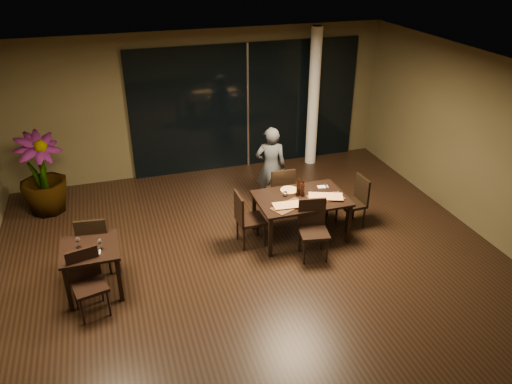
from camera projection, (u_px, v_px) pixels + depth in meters
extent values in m
plane|color=black|center=(259.00, 272.00, 7.72)|extent=(8.00, 8.00, 0.00)
cube|color=#463E25|center=(200.00, 103.00, 10.45)|extent=(8.00, 0.10, 3.00)
cube|color=#463E25|center=(496.00, 152.00, 8.09)|extent=(0.10, 8.00, 3.00)
cube|color=silver|center=(259.00, 79.00, 6.32)|extent=(8.00, 8.00, 0.04)
cube|color=black|center=(247.00, 107.00, 10.71)|extent=(5.00, 0.06, 2.70)
cylinder|color=white|center=(314.00, 98.00, 10.75)|extent=(0.24, 0.24, 3.00)
cube|color=black|center=(301.00, 198.00, 8.32)|extent=(1.50, 1.00, 0.04)
cube|color=black|center=(270.00, 238.00, 7.94)|extent=(0.06, 0.06, 0.71)
cube|color=black|center=(349.00, 224.00, 8.30)|extent=(0.06, 0.06, 0.71)
cube|color=black|center=(254.00, 212.00, 8.68)|extent=(0.06, 0.06, 0.71)
cube|color=black|center=(327.00, 200.00, 9.05)|extent=(0.06, 0.06, 0.71)
cube|color=black|center=(90.00, 249.00, 7.00)|extent=(0.80, 0.80, 0.04)
cube|color=black|center=(68.00, 289.00, 6.79)|extent=(0.06, 0.06, 0.71)
cube|color=black|center=(119.00, 280.00, 6.97)|extent=(0.06, 0.06, 0.71)
cube|color=black|center=(69.00, 261.00, 7.37)|extent=(0.06, 0.06, 0.71)
cube|color=black|center=(116.00, 254.00, 7.55)|extent=(0.06, 0.06, 0.71)
cube|color=black|center=(280.00, 191.00, 9.17)|extent=(0.47, 0.47, 0.05)
cylinder|color=black|center=(286.00, 196.00, 9.47)|extent=(0.04, 0.04, 0.45)
cylinder|color=black|center=(268.00, 198.00, 9.40)|extent=(0.04, 0.04, 0.45)
cylinder|color=black|center=(292.00, 205.00, 9.16)|extent=(0.04, 0.04, 0.45)
cylinder|color=black|center=(273.00, 207.00, 9.09)|extent=(0.04, 0.04, 0.45)
cube|color=black|center=(283.00, 183.00, 8.89)|extent=(0.44, 0.07, 0.50)
cube|color=black|center=(314.00, 233.00, 7.88)|extent=(0.52, 0.52, 0.05)
cylinder|color=black|center=(304.00, 252.00, 7.81)|extent=(0.04, 0.04, 0.45)
cylinder|color=black|center=(327.00, 250.00, 7.85)|extent=(0.04, 0.04, 0.45)
cylinder|color=black|center=(300.00, 239.00, 8.13)|extent=(0.04, 0.04, 0.45)
cylinder|color=black|center=(321.00, 238.00, 8.17)|extent=(0.04, 0.04, 0.45)
cube|color=black|center=(312.00, 213.00, 7.94)|extent=(0.44, 0.12, 0.51)
cube|color=black|center=(251.00, 220.00, 8.24)|extent=(0.45, 0.45, 0.05)
cylinder|color=black|center=(265.00, 235.00, 8.25)|extent=(0.04, 0.04, 0.45)
cylinder|color=black|center=(258.00, 224.00, 8.55)|extent=(0.04, 0.04, 0.45)
cylinder|color=black|center=(244.00, 239.00, 8.14)|extent=(0.04, 0.04, 0.45)
cylinder|color=black|center=(237.00, 228.00, 8.45)|extent=(0.04, 0.04, 0.45)
cube|color=black|center=(239.00, 209.00, 8.07)|extent=(0.05, 0.44, 0.50)
cube|color=black|center=(351.00, 204.00, 8.76)|extent=(0.45, 0.45, 0.05)
cylinder|color=black|center=(337.00, 212.00, 8.95)|extent=(0.04, 0.04, 0.44)
cylinder|color=black|center=(346.00, 221.00, 8.66)|extent=(0.04, 0.04, 0.44)
cylinder|color=black|center=(354.00, 208.00, 9.06)|extent=(0.04, 0.04, 0.44)
cylinder|color=black|center=(364.00, 218.00, 8.77)|extent=(0.04, 0.04, 0.44)
cube|color=black|center=(362.00, 190.00, 8.70)|extent=(0.06, 0.43, 0.49)
cube|color=black|center=(96.00, 243.00, 7.61)|extent=(0.51, 0.51, 0.05)
cylinder|color=black|center=(111.00, 247.00, 7.91)|extent=(0.04, 0.04, 0.46)
cylinder|color=black|center=(87.00, 250.00, 7.85)|extent=(0.04, 0.04, 0.46)
cylinder|color=black|center=(109.00, 261.00, 7.59)|extent=(0.04, 0.04, 0.46)
cylinder|color=black|center=(84.00, 264.00, 7.53)|extent=(0.04, 0.04, 0.46)
cube|color=black|center=(92.00, 236.00, 7.31)|extent=(0.45, 0.10, 0.52)
cube|color=black|center=(90.00, 287.00, 6.71)|extent=(0.52, 0.52, 0.05)
cylinder|color=black|center=(82.00, 311.00, 6.59)|extent=(0.04, 0.04, 0.44)
cylinder|color=black|center=(109.00, 302.00, 6.75)|extent=(0.04, 0.04, 0.44)
cylinder|color=black|center=(76.00, 297.00, 6.86)|extent=(0.04, 0.04, 0.44)
cylinder|color=black|center=(102.00, 288.00, 7.02)|extent=(0.04, 0.04, 0.44)
cube|color=black|center=(83.00, 264.00, 6.74)|extent=(0.43, 0.14, 0.49)
imported|color=#313337|center=(271.00, 167.00, 9.30)|extent=(0.60, 0.48, 1.57)
imported|color=#23531B|center=(42.00, 174.00, 9.07)|extent=(1.15, 1.15, 1.53)
cube|color=#422815|center=(289.00, 206.00, 8.03)|extent=(0.65, 0.50, 0.01)
cube|color=#412514|center=(326.00, 198.00, 8.29)|extent=(0.60, 0.30, 0.01)
cylinder|color=red|center=(289.00, 190.00, 8.52)|extent=(0.30, 0.30, 0.01)
cylinder|color=white|center=(285.00, 194.00, 8.33)|extent=(0.07, 0.07, 0.08)
cylinder|color=white|center=(311.00, 190.00, 8.45)|extent=(0.07, 0.07, 0.08)
cube|color=silver|center=(333.00, 195.00, 8.38)|extent=(0.20, 0.16, 0.01)
cube|color=silver|center=(323.00, 187.00, 8.64)|extent=(0.19, 0.13, 0.01)
cube|color=white|center=(94.00, 253.00, 6.86)|extent=(0.19, 0.13, 0.01)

